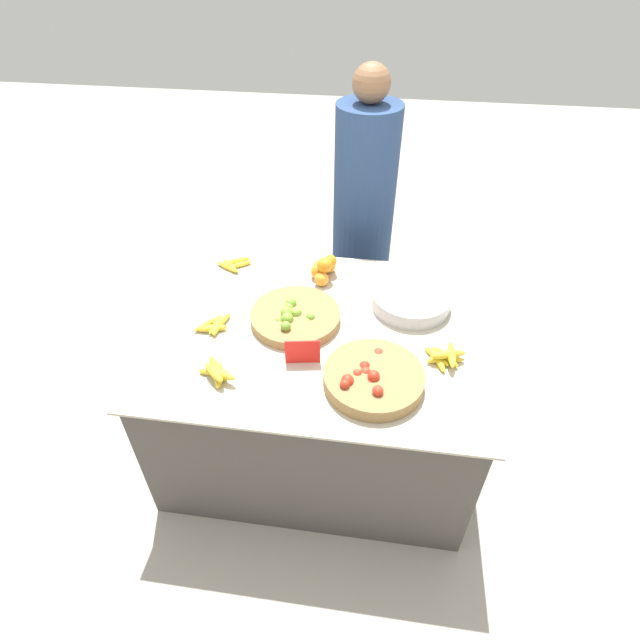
% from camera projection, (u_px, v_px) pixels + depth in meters
% --- Properties ---
extents(ground_plane, '(12.00, 12.00, 0.00)m').
position_uv_depth(ground_plane, '(320.00, 432.00, 2.73)').
color(ground_plane, '#ADA599').
extents(market_table, '(1.46, 1.18, 0.75)m').
position_uv_depth(market_table, '(320.00, 385.00, 2.48)').
color(market_table, '#4C4742').
rests_on(market_table, ground_plane).
extents(lime_bowl, '(0.41, 0.41, 0.09)m').
position_uv_depth(lime_bowl, '(295.00, 317.00, 2.26)').
color(lime_bowl, olive).
rests_on(lime_bowl, market_table).
extents(tomato_basket, '(0.40, 0.40, 0.09)m').
position_uv_depth(tomato_basket, '(373.00, 378.00, 1.97)').
color(tomato_basket, olive).
rests_on(tomato_basket, market_table).
extents(orange_pile, '(0.13, 0.19, 0.13)m').
position_uv_depth(orange_pile, '(323.00, 269.00, 2.51)').
color(orange_pile, orange).
rests_on(orange_pile, market_table).
extents(metal_bowl, '(0.37, 0.37, 0.07)m').
position_uv_depth(metal_bowl, '(411.00, 300.00, 2.34)').
color(metal_bowl, '#B7B7BF').
rests_on(metal_bowl, market_table).
extents(price_sign, '(0.14, 0.03, 0.12)m').
position_uv_depth(price_sign, '(303.00, 352.00, 2.04)').
color(price_sign, red).
rests_on(price_sign, market_table).
extents(banana_bunch_middle_left, '(0.15, 0.16, 0.04)m').
position_uv_depth(banana_bunch_middle_left, '(214.00, 325.00, 2.23)').
color(banana_bunch_middle_left, yellow).
rests_on(banana_bunch_middle_left, market_table).
extents(banana_bunch_front_right, '(0.18, 0.16, 0.06)m').
position_uv_depth(banana_bunch_front_right, '(445.00, 357.00, 2.06)').
color(banana_bunch_front_right, yellow).
rests_on(banana_bunch_front_right, market_table).
extents(banana_bunch_front_left, '(0.17, 0.18, 0.06)m').
position_uv_depth(banana_bunch_front_left, '(217.00, 372.00, 2.00)').
color(banana_bunch_front_left, yellow).
rests_on(banana_bunch_front_left, market_table).
extents(banana_bunch_middle_right, '(0.19, 0.16, 0.03)m').
position_uv_depth(banana_bunch_middle_right, '(233.00, 264.00, 2.60)').
color(banana_bunch_middle_right, yellow).
rests_on(banana_bunch_middle_right, market_table).
extents(vendor_person, '(0.36, 0.36, 1.62)m').
position_uv_depth(vendor_person, '(363.00, 222.00, 2.99)').
color(vendor_person, navy).
rests_on(vendor_person, ground_plane).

